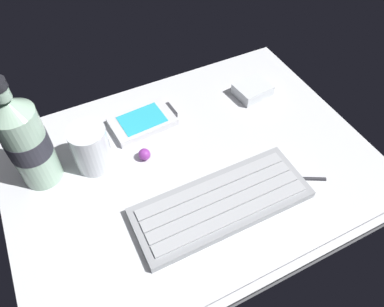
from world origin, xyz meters
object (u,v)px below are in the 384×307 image
at_px(keyboard, 222,203).
at_px(charger_block, 252,90).
at_px(juice_cup, 92,150).
at_px(handheld_device, 143,121).
at_px(water_bottle, 26,141).
at_px(stylus_pen, 298,177).
at_px(trackball_mouse, 144,154).

bearing_deg(keyboard, charger_block, 47.48).
distance_m(juice_cup, charger_block, 0.35).
relative_size(keyboard, juice_cup, 3.42).
relative_size(handheld_device, water_bottle, 0.63).
height_order(juice_cup, stylus_pen, juice_cup).
height_order(keyboard, handheld_device, keyboard).
xyz_separation_m(keyboard, stylus_pen, (0.14, -0.01, -0.00)).
bearing_deg(charger_block, stylus_pen, -101.75).
relative_size(juice_cup, stylus_pen, 0.89).
relative_size(keyboard, trackball_mouse, 13.20).
height_order(handheld_device, juice_cup, juice_cup).
height_order(handheld_device, charger_block, charger_block).
distance_m(handheld_device, water_bottle, 0.22).
bearing_deg(charger_block, water_bottle, -177.64).
relative_size(handheld_device, juice_cup, 1.55).
bearing_deg(keyboard, trackball_mouse, 117.09).
xyz_separation_m(handheld_device, juice_cup, (-0.11, -0.05, 0.03)).
bearing_deg(juice_cup, trackball_mouse, -18.37).
height_order(juice_cup, water_bottle, water_bottle).
height_order(charger_block, stylus_pen, charger_block).
distance_m(keyboard, stylus_pen, 0.15).
xyz_separation_m(water_bottle, trackball_mouse, (0.17, -0.04, -0.08)).
distance_m(keyboard, juice_cup, 0.24).
relative_size(charger_block, stylus_pen, 0.74).
height_order(keyboard, water_bottle, water_bottle).
relative_size(handheld_device, trackball_mouse, 6.00).
xyz_separation_m(trackball_mouse, stylus_pen, (0.22, -0.16, -0.01)).
bearing_deg(keyboard, juice_cup, 132.13).
distance_m(keyboard, water_bottle, 0.32).
xyz_separation_m(handheld_device, trackball_mouse, (-0.03, -0.08, 0.00)).
xyz_separation_m(juice_cup, stylus_pen, (0.30, -0.19, -0.04)).
bearing_deg(water_bottle, juice_cup, -9.78).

